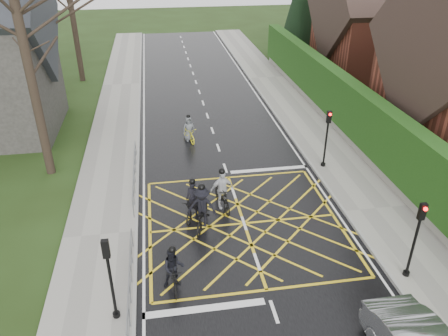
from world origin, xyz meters
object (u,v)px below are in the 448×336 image
object	(u,v)px
cyclist_front	(222,194)
cyclist_rear	(193,205)
cyclist_mid	(202,211)
cyclist_back	(174,272)
cyclist_lead	(189,132)

from	to	relation	value
cyclist_front	cyclist_rear	bearing A→B (deg)	-170.22
cyclist_mid	cyclist_front	xyz separation A→B (m)	(1.04, 1.27, -0.01)
cyclist_back	cyclist_front	distance (m)	5.25
cyclist_rear	cyclist_mid	world-z (taller)	cyclist_mid
cyclist_back	cyclist_lead	xyz separation A→B (m)	(1.61, 12.03, -0.08)
cyclist_front	cyclist_mid	bearing A→B (deg)	-139.28
cyclist_rear	cyclist_mid	size ratio (longest dim) A/B	0.91
cyclist_rear	cyclist_mid	xyz separation A→B (m)	(0.31, -0.79, 0.14)
cyclist_rear	cyclist_lead	xyz separation A→B (m)	(0.52, 7.86, -0.04)
cyclist_back	cyclist_mid	bearing A→B (deg)	66.73
cyclist_lead	cyclist_front	bearing A→B (deg)	-99.63
cyclist_rear	cyclist_back	world-z (taller)	cyclist_rear
cyclist_rear	cyclist_back	xyz separation A→B (m)	(-1.09, -4.17, 0.04)
cyclist_rear	cyclist_mid	bearing A→B (deg)	-46.63
cyclist_mid	cyclist_rear	bearing A→B (deg)	128.45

